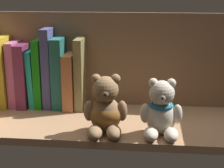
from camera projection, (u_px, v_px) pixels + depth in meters
The scene contains 13 objects.
shelf_board at pixel (118, 124), 100.00cm from camera, with size 77.87×28.26×2.00cm, color #A87F5B.
shelf_back_panel at pixel (122, 63), 110.22cm from camera, with size 80.27×1.20×30.38cm, color brown.
book_0 at pixel (6, 71), 111.12cm from camera, with size 3.37×13.35×21.37cm, color #AF9923.
book_1 at pixel (16, 73), 111.01cm from camera, with size 2.40×10.89×19.85cm, color #C36090.
book_2 at pixel (26, 74), 110.78cm from camera, with size 3.12×12.55×19.34cm, color #6B2848.
book_3 at pixel (35, 78), 110.79cm from camera, with size 1.65×10.57×17.36cm, color #23B7A5.
book_4 at pixel (41, 73), 110.12cm from camera, with size 2.21×11.14×20.64cm, color #178114.
book_5 at pixel (50, 67), 109.40cm from camera, with size 2.54×10.47×24.03cm, color #45477F.
book_6 at pixel (60, 72), 109.47cm from camera, with size 3.25×11.34×21.23cm, color #205E57.
book_7 at pixel (72, 80), 109.75cm from camera, with size 3.09×13.56×16.66cm, color #B4683E.
book_8 at pixel (81, 73), 108.83cm from camera, with size 2.36×11.92×21.22cm, color olive.
teddy_bear_larger at pixel (105, 110), 90.36cm from camera, with size 11.24×11.83×15.28cm.
teddy_bear_smaller at pixel (161, 112), 89.01cm from camera, with size 10.47×10.57×14.48cm.
Camera 1 is at (7.86, -92.82, 39.07)cm, focal length 57.80 mm.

